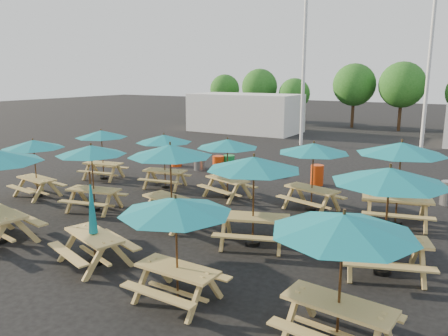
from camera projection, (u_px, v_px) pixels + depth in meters
The scene contains 28 objects.
ground at pixel (200, 211), 13.79m from camera, with size 120.00×120.00×0.00m, color black.
picnic_unit_1 at pixel (33, 147), 15.00m from camera, with size 2.31×2.31×2.03m.
picnic_unit_2 at pixel (101, 136), 17.61m from camera, with size 2.43×2.43×2.03m.
picnic_unit_4 at pixel (91, 153), 13.43m from camera, with size 2.59×2.59×2.10m.
picnic_unit_5 at pixel (164, 141), 16.22m from camera, with size 2.46×2.46×2.04m.
picnic_unit_6 at pixel (93, 227), 9.72m from camera, with size 2.05×1.91×2.15m.
picnic_unit_7 at pixel (170, 154), 12.12m from camera, with size 2.86×2.86×2.33m.
picnic_unit_8 at pixel (227, 146), 14.85m from camera, with size 2.66×2.66×2.08m.
picnic_unit_9 at pixel (176, 211), 7.91m from camera, with size 2.13×2.13×2.05m.
picnic_unit_10 at pixel (254, 167), 10.59m from camera, with size 2.98×2.98×2.29m.
picnic_unit_11 at pixel (314, 151), 13.45m from camera, with size 2.72×2.72×2.16m.
picnic_unit_12 at pixel (343, 230), 6.54m from camera, with size 2.45×2.45×2.20m.
picnic_unit_13 at pixel (389, 180), 9.01m from camera, with size 3.07×3.07×2.36m.
picnic_unit_14 at pixel (401, 152), 12.08m from camera, with size 2.95×2.95×2.40m.
waste_bin_0 at pixel (176, 158), 20.39m from camera, with size 0.49×0.49×0.79m, color red.
waste_bin_1 at pixel (199, 161), 19.55m from camera, with size 0.49×0.49×0.79m, color gray.
waste_bin_2 at pixel (229, 164), 18.91m from camera, with size 0.49×0.49×0.79m, color #178337.
waste_bin_3 at pixel (218, 165), 18.77m from camera, with size 0.49×0.49×0.79m, color red.
waste_bin_4 at pixel (317, 175), 16.89m from camera, with size 0.49×0.49×0.79m, color red.
waste_bin_5 at pixel (448, 193), 14.32m from camera, with size 0.49×0.49×0.79m, color gray.
mast_0 at pixel (305, 43), 25.29m from camera, with size 0.20×0.20×12.00m, color silver.
mast_1 at pixel (431, 41), 23.71m from camera, with size 0.20×0.20×12.00m, color silver.
event_tent_0 at pixel (245, 113), 32.62m from camera, with size 8.00×4.00×2.80m, color silver.
tree_0 at pixel (225, 89), 41.45m from camera, with size 2.80×2.80×4.24m.
tree_1 at pixel (259, 87), 38.08m from camera, with size 3.11×3.11×4.72m.
tree_2 at pixel (294, 94), 36.30m from camera, with size 2.59×2.59×3.93m.
tree_3 at pixel (354, 85), 34.71m from camera, with size 3.36×3.36×5.09m.
tree_4 at pixel (402, 85), 32.48m from camera, with size 3.41×3.41×5.17m.
Camera 1 is at (7.42, -10.94, 4.21)m, focal length 35.00 mm.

